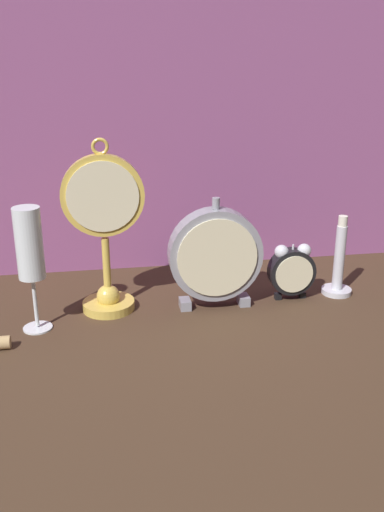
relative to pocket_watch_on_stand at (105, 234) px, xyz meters
The scene contains 7 objects.
ground_plane 0.24m from the pocket_watch_on_stand, 36.77° to the right, with size 4.00×4.00×0.00m, color #422D1E.
fabric_backdrop_drape 0.36m from the pocket_watch_on_stand, 54.38° to the left, with size 1.24×0.01×0.78m, color #8E4C7F.
pocket_watch_on_stand is the anchor object (origin of this frame).
alarm_clock_twin_bell 0.36m from the pocket_watch_on_stand, ahead, with size 0.09×0.03×0.11m.
mantel_clock_silver 0.20m from the pocket_watch_on_stand, ahead, with size 0.17×0.04×0.21m.
champagne_flute 0.14m from the pocket_watch_on_stand, 154.48° to the right, with size 0.05×0.05×0.22m.
brass_candlestick 0.46m from the pocket_watch_on_stand, ahead, with size 0.06×0.06×0.16m.
Camera 1 is at (-0.16, -0.87, 0.46)m, focal length 40.00 mm.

